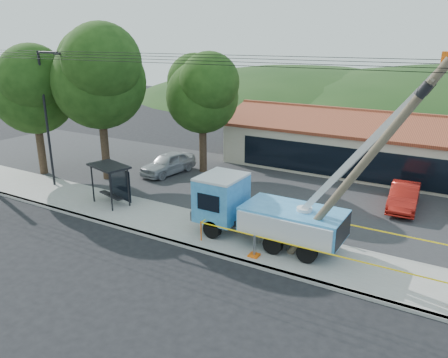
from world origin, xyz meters
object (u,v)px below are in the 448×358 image
utility_truck (264,210)px  bus_shelter (112,175)px  car_silver (169,175)px  car_red (402,210)px  leaning_pole (366,161)px

utility_truck → bus_shelter: size_ratio=3.90×
car_silver → car_red: (16.29, 1.50, 0.00)m
car_silver → utility_truck: bearing=-24.1°
utility_truck → car_silver: utility_truck is taller
bus_shelter → car_red: size_ratio=0.64×
leaning_pole → bus_shelter: bearing=177.7°
bus_shelter → car_silver: 7.03m
leaning_pole → car_silver: 18.08m
utility_truck → leaning_pole: 5.78m
bus_shelter → car_silver: bearing=113.1°
bus_shelter → car_silver: (-0.96, 6.69, -1.93)m
utility_truck → car_red: (5.24, 8.18, -1.76)m
leaning_pole → car_silver: size_ratio=1.95×
bus_shelter → car_red: bearing=43.0°
utility_truck → bus_shelter: utility_truck is taller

